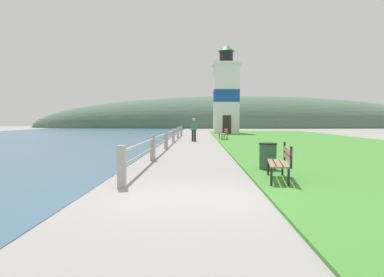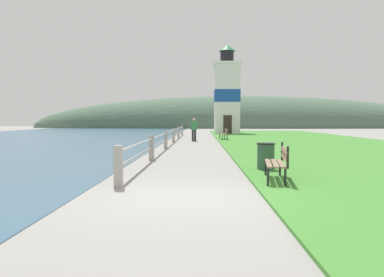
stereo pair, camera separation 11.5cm
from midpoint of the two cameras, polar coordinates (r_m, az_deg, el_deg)
name	(u,v)px [view 2 (the right image)]	position (r m, az deg, el deg)	size (l,w,h in m)	color
ground_plane	(182,197)	(7.45, -1.06, -8.92)	(160.00, 160.00, 0.00)	gray
grass_verge	(312,143)	(25.47, 17.96, -0.62)	(12.00, 51.23, 0.06)	#428433
seawall_railing	(170,136)	(22.39, -3.22, 0.42)	(0.18, 28.21, 0.95)	#A8A399
park_bench_near	(278,161)	(9.28, 13.38, -3.30)	(0.70, 1.74, 0.94)	#846B51
park_bench_midway	(225,133)	(28.17, 5.10, 0.87)	(0.56, 1.92, 0.94)	#846B51
lighthouse	(227,95)	(41.12, 5.41, 6.67)	(3.06, 3.06, 9.62)	white
person_strolling	(194,129)	(26.30, 0.43, 1.50)	(0.45, 0.35, 1.64)	#28282D
trash_bin	(266,157)	(11.26, 11.47, -2.79)	(0.54, 0.54, 0.84)	#2D5138
distant_hillside	(241,128)	(71.86, 7.52, 1.64)	(80.00, 16.00, 12.00)	#4C6651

